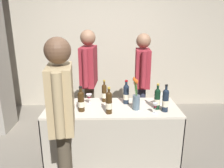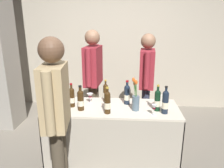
{
  "view_description": "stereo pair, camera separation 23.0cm",
  "coord_description": "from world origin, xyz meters",
  "px_view_note": "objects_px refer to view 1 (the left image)",
  "views": [
    {
      "loc": [
        -0.05,
        -2.5,
        1.76
      ],
      "look_at": [
        0.0,
        0.0,
        1.02
      ],
      "focal_mm": 34.2,
      "sensor_mm": 36.0,
      "label": 1
    },
    {
      "loc": [
        0.18,
        -2.49,
        1.76
      ],
      "look_at": [
        0.0,
        0.0,
        1.02
      ],
      "focal_mm": 34.2,
      "sensor_mm": 36.0,
      "label": 2
    }
  ],
  "objects_px": {
    "wine_glass_near_vendor": "(89,97)",
    "wine_glass_mid": "(155,106)",
    "vendor_presenter": "(89,73)",
    "tasting_table": "(112,123)",
    "featured_wine_bottle": "(126,94)",
    "flower_vase": "(136,100)",
    "taster_foreground_right": "(62,111)",
    "display_bottle_0": "(104,93)"
  },
  "relations": [
    {
      "from": "wine_glass_near_vendor",
      "to": "featured_wine_bottle",
      "type": "bearing_deg",
      "value": 1.17
    },
    {
      "from": "tasting_table",
      "to": "wine_glass_mid",
      "type": "relative_size",
      "value": 12.61
    },
    {
      "from": "tasting_table",
      "to": "featured_wine_bottle",
      "type": "xyz_separation_m",
      "value": [
        0.19,
        0.12,
        0.36
      ]
    },
    {
      "from": "tasting_table",
      "to": "wine_glass_mid",
      "type": "xyz_separation_m",
      "value": [
        0.5,
        -0.22,
        0.32
      ]
    },
    {
      "from": "wine_glass_near_vendor",
      "to": "wine_glass_mid",
      "type": "xyz_separation_m",
      "value": [
        0.79,
        -0.32,
        -0.01
      ]
    },
    {
      "from": "display_bottle_0",
      "to": "wine_glass_near_vendor",
      "type": "distance_m",
      "value": 0.21
    },
    {
      "from": "display_bottle_0",
      "to": "flower_vase",
      "type": "height_order",
      "value": "flower_vase"
    },
    {
      "from": "vendor_presenter",
      "to": "wine_glass_mid",
      "type": "bearing_deg",
      "value": 47.68
    },
    {
      "from": "featured_wine_bottle",
      "to": "display_bottle_0",
      "type": "xyz_separation_m",
      "value": [
        -0.28,
        0.07,
        -0.01
      ]
    },
    {
      "from": "flower_vase",
      "to": "taster_foreground_right",
      "type": "bearing_deg",
      "value": -139.89
    },
    {
      "from": "display_bottle_0",
      "to": "vendor_presenter",
      "type": "height_order",
      "value": "vendor_presenter"
    },
    {
      "from": "vendor_presenter",
      "to": "tasting_table",
      "type": "bearing_deg",
      "value": 31.27
    },
    {
      "from": "featured_wine_bottle",
      "to": "flower_vase",
      "type": "relative_size",
      "value": 0.77
    },
    {
      "from": "tasting_table",
      "to": "vendor_presenter",
      "type": "xyz_separation_m",
      "value": [
        -0.34,
        0.67,
        0.5
      ]
    },
    {
      "from": "wine_glass_mid",
      "to": "flower_vase",
      "type": "distance_m",
      "value": 0.25
    },
    {
      "from": "wine_glass_mid",
      "to": "flower_vase",
      "type": "bearing_deg",
      "value": 147.31
    },
    {
      "from": "vendor_presenter",
      "to": "flower_vase",
      "type": "bearing_deg",
      "value": 44.23
    },
    {
      "from": "wine_glass_mid",
      "to": "vendor_presenter",
      "type": "bearing_deg",
      "value": 133.39
    },
    {
      "from": "vendor_presenter",
      "to": "taster_foreground_right",
      "type": "xyz_separation_m",
      "value": [
        -0.13,
        -1.39,
        -0.01
      ]
    },
    {
      "from": "wine_glass_near_vendor",
      "to": "wine_glass_mid",
      "type": "bearing_deg",
      "value": -22.18
    },
    {
      "from": "wine_glass_near_vendor",
      "to": "flower_vase",
      "type": "relative_size",
      "value": 0.33
    },
    {
      "from": "wine_glass_near_vendor",
      "to": "taster_foreground_right",
      "type": "height_order",
      "value": "taster_foreground_right"
    },
    {
      "from": "display_bottle_0",
      "to": "flower_vase",
      "type": "xyz_separation_m",
      "value": [
        0.39,
        -0.27,
        0.0
      ]
    },
    {
      "from": "wine_glass_near_vendor",
      "to": "vendor_presenter",
      "type": "bearing_deg",
      "value": 94.4
    },
    {
      "from": "tasting_table",
      "to": "flower_vase",
      "type": "relative_size",
      "value": 4.03
    },
    {
      "from": "flower_vase",
      "to": "taster_foreground_right",
      "type": "distance_m",
      "value": 1.0
    },
    {
      "from": "featured_wine_bottle",
      "to": "wine_glass_near_vendor",
      "type": "relative_size",
      "value": 2.35
    },
    {
      "from": "wine_glass_near_vendor",
      "to": "flower_vase",
      "type": "bearing_deg",
      "value": -18.02
    },
    {
      "from": "vendor_presenter",
      "to": "wine_glass_near_vendor",
      "type": "bearing_deg",
      "value": 8.69
    },
    {
      "from": "featured_wine_bottle",
      "to": "vendor_presenter",
      "type": "xyz_separation_m",
      "value": [
        -0.53,
        0.55,
        0.14
      ]
    },
    {
      "from": "display_bottle_0",
      "to": "flower_vase",
      "type": "distance_m",
      "value": 0.48
    },
    {
      "from": "wine_glass_mid",
      "to": "display_bottle_0",
      "type": "bearing_deg",
      "value": 145.77
    },
    {
      "from": "wine_glass_near_vendor",
      "to": "taster_foreground_right",
      "type": "relative_size",
      "value": 0.08
    },
    {
      "from": "display_bottle_0",
      "to": "vendor_presenter",
      "type": "xyz_separation_m",
      "value": [
        -0.24,
        0.48,
        0.15
      ]
    },
    {
      "from": "display_bottle_0",
      "to": "wine_glass_near_vendor",
      "type": "bearing_deg",
      "value": -157.37
    },
    {
      "from": "tasting_table",
      "to": "wine_glass_mid",
      "type": "height_order",
      "value": "wine_glass_mid"
    },
    {
      "from": "display_bottle_0",
      "to": "taster_foreground_right",
      "type": "distance_m",
      "value": 0.99
    },
    {
      "from": "tasting_table",
      "to": "flower_vase",
      "type": "xyz_separation_m",
      "value": [
        0.29,
        -0.08,
        0.35
      ]
    },
    {
      "from": "wine_glass_mid",
      "to": "taster_foreground_right",
      "type": "bearing_deg",
      "value": -152.34
    },
    {
      "from": "featured_wine_bottle",
      "to": "display_bottle_0",
      "type": "bearing_deg",
      "value": 165.74
    },
    {
      "from": "featured_wine_bottle",
      "to": "flower_vase",
      "type": "distance_m",
      "value": 0.23
    },
    {
      "from": "tasting_table",
      "to": "vendor_presenter",
      "type": "bearing_deg",
      "value": 116.97
    }
  ]
}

